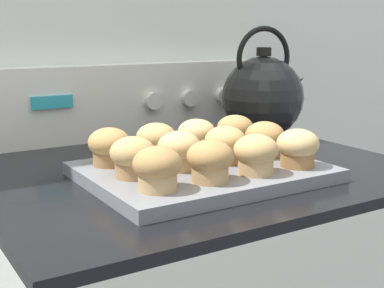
{
  "coord_description": "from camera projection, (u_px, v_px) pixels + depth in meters",
  "views": [
    {
      "loc": [
        -0.51,
        -0.49,
        1.14
      ],
      "look_at": [
        -0.02,
        0.3,
        0.94
      ],
      "focal_mm": 50.0,
      "sensor_mm": 36.0,
      "label": 1
    }
  ],
  "objects": [
    {
      "name": "muffin_r2_c0",
      "position": [
        109.0,
        146.0,
        0.92
      ],
      "size": [
        0.07,
        0.07,
        0.07
      ],
      "color": "olive",
      "rests_on": "muffin_pan"
    },
    {
      "name": "muffin_r1_c1",
      "position": [
        179.0,
        150.0,
        0.89
      ],
      "size": [
        0.07,
        0.07,
        0.07
      ],
      "color": "tan",
      "rests_on": "muffin_pan"
    },
    {
      "name": "muffin_r2_c2",
      "position": [
        197.0,
        136.0,
        1.01
      ],
      "size": [
        0.07,
        0.07,
        0.07
      ],
      "color": "tan",
      "rests_on": "muffin_pan"
    },
    {
      "name": "muffin_r1_c0",
      "position": [
        133.0,
        157.0,
        0.85
      ],
      "size": [
        0.07,
        0.07,
        0.07
      ],
      "color": "#A37A4C",
      "rests_on": "muffin_pan"
    },
    {
      "name": "muffin_r1_c2",
      "position": [
        225.0,
        144.0,
        0.94
      ],
      "size": [
        0.07,
        0.07,
        0.07
      ],
      "color": "olive",
      "rests_on": "muffin_pan"
    },
    {
      "name": "muffin_r0_c0",
      "position": [
        157.0,
        168.0,
        0.78
      ],
      "size": [
        0.07,
        0.07,
        0.07
      ],
      "color": "tan",
      "rests_on": "muffin_pan"
    },
    {
      "name": "wall_back",
      "position": [
        108.0,
        2.0,
        1.26
      ],
      "size": [
        8.0,
        0.05,
        2.4
      ],
      "color": "silver",
      "rests_on": "ground_plane"
    },
    {
      "name": "muffin_r0_c1",
      "position": [
        210.0,
        161.0,
        0.82
      ],
      "size": [
        0.07,
        0.07,
        0.07
      ],
      "color": "tan",
      "rests_on": "muffin_pan"
    },
    {
      "name": "muffin_r2_c1",
      "position": [
        156.0,
        140.0,
        0.97
      ],
      "size": [
        0.07,
        0.07,
        0.07
      ],
      "color": "#A37A4C",
      "rests_on": "muffin_pan"
    },
    {
      "name": "muffin_pan",
      "position": [
        202.0,
        172.0,
        0.93
      ],
      "size": [
        0.4,
        0.31,
        0.02
      ],
      "color": "slate",
      "rests_on": "stove_range"
    },
    {
      "name": "tea_kettle",
      "position": [
        263.0,
        96.0,
        1.26
      ],
      "size": [
        0.23,
        0.19,
        0.26
      ],
      "color": "black",
      "rests_on": "stove_range"
    },
    {
      "name": "muffin_r0_c2",
      "position": [
        256.0,
        154.0,
        0.87
      ],
      "size": [
        0.07,
        0.07,
        0.07
      ],
      "color": "tan",
      "rests_on": "muffin_pan"
    },
    {
      "name": "muffin_r0_c3",
      "position": [
        298.0,
        148.0,
        0.91
      ],
      "size": [
        0.07,
        0.07,
        0.07
      ],
      "color": "olive",
      "rests_on": "muffin_pan"
    },
    {
      "name": "muffin_r1_c3",
      "position": [
        265.0,
        139.0,
        0.98
      ],
      "size": [
        0.07,
        0.07,
        0.07
      ],
      "color": "olive",
      "rests_on": "muffin_pan"
    },
    {
      "name": "control_panel",
      "position": [
        121.0,
        101.0,
        1.26
      ],
      "size": [
        0.76,
        0.07,
        0.17
      ],
      "color": "silver",
      "rests_on": "stove_range"
    },
    {
      "name": "muffin_r2_c3",
      "position": [
        235.0,
        131.0,
        1.06
      ],
      "size": [
        0.07,
        0.07,
        0.07
      ],
      "color": "olive",
      "rests_on": "muffin_pan"
    }
  ]
}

